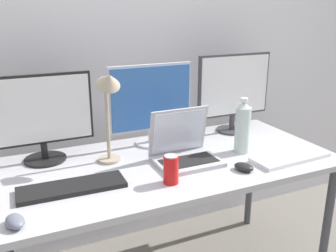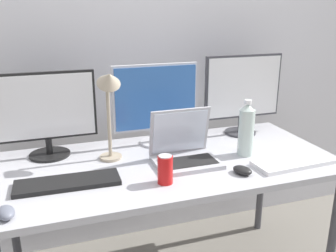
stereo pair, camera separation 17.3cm
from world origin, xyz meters
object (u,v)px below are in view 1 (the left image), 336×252
at_px(monitor_left, 41,116).
at_px(keyboard_main, 72,187).
at_px(laptop_silver, 184,150).
at_px(monitor_right, 234,90).
at_px(mouse_by_keyboard, 244,167).
at_px(desk_lamp, 109,99).
at_px(keyboard_aux, 290,157).
at_px(water_bottle, 243,127).
at_px(soda_can_near_keyboard, 171,169).
at_px(mouse_by_laptop, 15,221).
at_px(work_desk, 168,172).
at_px(monitor_center, 151,102).

distance_m(monitor_left, keyboard_main, 0.43).
distance_m(monitor_left, laptop_silver, 0.70).
height_order(monitor_right, keyboard_main, monitor_right).
distance_m(mouse_by_keyboard, desk_lamp, 0.69).
distance_m(monitor_right, keyboard_aux, 0.55).
relative_size(water_bottle, soda_can_near_keyboard, 2.28).
xyz_separation_m(mouse_by_laptop, desk_lamp, (0.46, 0.38, 0.30)).
distance_m(work_desk, keyboard_aux, 0.61).
distance_m(water_bottle, soda_can_near_keyboard, 0.52).
relative_size(mouse_by_keyboard, desk_lamp, 0.20).
height_order(monitor_right, mouse_by_laptop, monitor_right).
distance_m(monitor_center, laptop_silver, 0.34).
bearing_deg(monitor_right, monitor_center, -179.65).
xyz_separation_m(keyboard_aux, soda_can_near_keyboard, (-0.65, 0.01, 0.05)).
height_order(monitor_right, water_bottle, monitor_right).
relative_size(laptop_silver, keyboard_main, 0.69).
bearing_deg(mouse_by_keyboard, monitor_right, 39.27).
bearing_deg(desk_lamp, mouse_by_laptop, -140.39).
bearing_deg(keyboard_aux, monitor_left, 153.27).
bearing_deg(desk_lamp, mouse_by_keyboard, -31.65).
bearing_deg(monitor_left, water_bottle, -18.03).
relative_size(mouse_by_keyboard, water_bottle, 0.33).
bearing_deg(keyboard_aux, water_bottle, 129.29).
bearing_deg(work_desk, monitor_center, 86.22).
distance_m(monitor_right, laptop_silver, 0.59).
bearing_deg(mouse_by_keyboard, keyboard_main, 147.06).
distance_m(keyboard_aux, soda_can_near_keyboard, 0.65).
xyz_separation_m(laptop_silver, mouse_by_laptop, (-0.79, -0.27, -0.04)).
bearing_deg(laptop_silver, monitor_center, 100.94).
xyz_separation_m(monitor_right, keyboard_main, (-1.03, -0.36, -0.25)).
distance_m(monitor_right, water_bottle, 0.36).
xyz_separation_m(monitor_left, mouse_by_keyboard, (0.82, -0.50, -0.21)).
bearing_deg(laptop_silver, mouse_by_keyboard, -47.43).
xyz_separation_m(monitor_left, laptop_silver, (0.62, -0.29, -0.17)).
bearing_deg(monitor_right, water_bottle, -115.58).
xyz_separation_m(monitor_left, water_bottle, (0.94, -0.31, -0.10)).
relative_size(monitor_right, laptop_silver, 1.55).
distance_m(laptop_silver, water_bottle, 0.33).
xyz_separation_m(monitor_right, soda_can_near_keyboard, (-0.63, -0.48, -0.19)).
bearing_deg(water_bottle, keyboard_main, -176.36).
height_order(work_desk, water_bottle, water_bottle).
bearing_deg(desk_lamp, keyboard_aux, -20.72).
distance_m(monitor_right, mouse_by_keyboard, 0.62).
bearing_deg(water_bottle, monitor_left, 161.97).
distance_m(work_desk, monitor_left, 0.67).
distance_m(monitor_right, desk_lamp, 0.82).
xyz_separation_m(monitor_center, water_bottle, (0.38, -0.30, -0.10)).
xyz_separation_m(work_desk, soda_can_near_keyboard, (-0.09, -0.22, 0.12)).
bearing_deg(water_bottle, mouse_by_keyboard, -122.49).
height_order(laptop_silver, soda_can_near_keyboard, laptop_silver).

